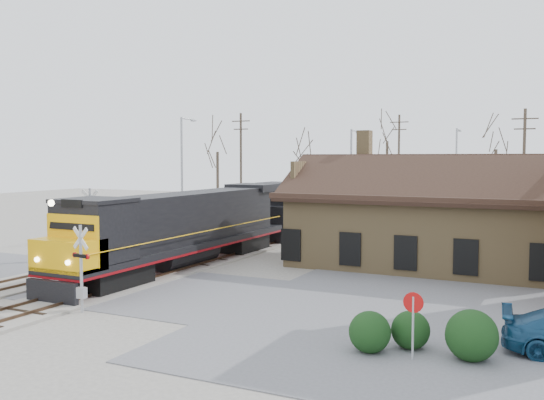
# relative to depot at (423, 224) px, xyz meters

# --- Properties ---
(ground) EXTENTS (140.00, 140.00, 0.00)m
(ground) POSITION_rel_depot_xyz_m (-11.99, -12.00, -2.41)
(ground) COLOR #A8A398
(ground) RESTS_ON ground
(road) EXTENTS (60.00, 9.00, 0.03)m
(road) POSITION_rel_depot_xyz_m (-11.99, -12.00, -2.39)
(road) COLOR #5C5C61
(road) RESTS_ON ground
(parking_lot) EXTENTS (22.00, 26.00, 0.03)m
(parking_lot) POSITION_rel_depot_xyz_m (6.01, -8.00, -2.39)
(parking_lot) COLOR #5C5C61
(parking_lot) RESTS_ON ground
(track_main) EXTENTS (3.40, 90.00, 0.24)m
(track_main) POSITION_rel_depot_xyz_m (-11.99, 3.00, -2.34)
(track_main) COLOR #A8A398
(track_main) RESTS_ON ground
(track_siding) EXTENTS (3.40, 90.00, 0.24)m
(track_siding) POSITION_rel_depot_xyz_m (-16.49, 3.00, -2.34)
(track_siding) COLOR #A8A398
(track_siding) RESTS_ON ground
(depot) EXTENTS (15.20, 9.31, 7.90)m
(depot) POSITION_rel_depot_xyz_m (0.00, 0.00, 0.00)
(depot) COLOR #95794D
(depot) RESTS_ON ground
(locomotive_lead) EXTENTS (2.96, 19.85, 4.41)m
(locomotive_lead) POSITION_rel_depot_xyz_m (-11.99, -7.09, -0.09)
(locomotive_lead) COLOR black
(locomotive_lead) RESTS_ON ground
(locomotive_trailing) EXTENTS (2.96, 19.85, 4.17)m
(locomotive_trailing) POSITION_rel_depot_xyz_m (-11.99, 13.03, -0.09)
(locomotive_trailing) COLOR black
(locomotive_trailing) RESTS_ON ground
(crossbuck_near) EXTENTS (1.01, 0.28, 3.54)m
(crossbuck_near) POSITION_rel_depot_xyz_m (-9.96, -16.76, -0.71)
(crossbuck_near) COLOR #A5A8AD
(crossbuck_near) RESTS_ON ground
(crossbuck_far) EXTENTS (1.21, 0.43, 4.34)m
(crossbuck_far) POSITION_rel_depot_xyz_m (-18.95, -6.52, -0.39)
(crossbuck_far) COLOR #A5A8AD
(crossbuck_far) RESTS_ON ground
(do_not_enter_sign) EXTENTS (0.64, 0.08, 2.13)m
(do_not_enter_sign) POSITION_rel_depot_xyz_m (3.33, -16.73, -0.91)
(do_not_enter_sign) COLOR #A5A8AD
(do_not_enter_sign) RESTS_ON ground
(hedge_a) EXTENTS (1.34, 1.34, 1.34)m
(hedge_a) POSITION_rel_depot_xyz_m (1.93, -16.57, -1.74)
(hedge_a) COLOR black
(hedge_a) RESTS_ON ground
(hedge_b) EXTENTS (1.25, 1.25, 1.25)m
(hedge_b) POSITION_rel_depot_xyz_m (3.01, -15.62, -1.78)
(hedge_b) COLOR black
(hedge_b) RESTS_ON ground
(hedge_c) EXTENTS (1.59, 1.59, 1.59)m
(hedge_c) POSITION_rel_depot_xyz_m (4.95, -15.97, -1.61)
(hedge_c) COLOR black
(hedge_c) RESTS_ON ground
(streetlight_a) EXTENTS (0.25, 2.04, 9.38)m
(streetlight_a) POSITION_rel_depot_xyz_m (-19.75, 4.68, 2.82)
(streetlight_a) COLOR #A5A8AD
(streetlight_a) RESTS_ON ground
(streetlight_b) EXTENTS (0.25, 2.04, 8.48)m
(streetlight_b) POSITION_rel_depot_xyz_m (-8.08, 11.21, 2.37)
(streetlight_b) COLOR #A5A8AD
(streetlight_b) RESTS_ON ground
(streetlight_c) EXTENTS (0.25, 2.04, 8.96)m
(streetlight_c) POSITION_rel_depot_xyz_m (-1.97, 23.42, 2.61)
(streetlight_c) COLOR #A5A8AD
(streetlight_c) RESTS_ON ground
(utility_pole_a) EXTENTS (2.00, 0.24, 10.66)m
(utility_pole_a) POSITION_rel_depot_xyz_m (-22.09, 18.29, 3.16)
(utility_pole_a) COLOR #382D23
(utility_pole_a) RESTS_ON ground
(utility_pole_b) EXTENTS (2.00, 0.24, 10.85)m
(utility_pole_b) POSITION_rel_depot_xyz_m (-9.14, 30.19, 3.25)
(utility_pole_b) COLOR #382D23
(utility_pole_b) RESTS_ON ground
(utility_pole_c) EXTENTS (2.00, 0.24, 10.09)m
(utility_pole_c) POSITION_rel_depot_xyz_m (4.25, 17.07, 2.87)
(utility_pole_c) COLOR #382D23
(utility_pole_c) RESTS_ON ground
(tree_a) EXTENTS (4.58, 4.58, 11.21)m
(tree_a) POSITION_rel_depot_xyz_m (-27.40, 22.52, 5.58)
(tree_a) COLOR #382D23
(tree_a) RESTS_ON ground
(tree_b) EXTENTS (3.72, 3.72, 9.10)m
(tree_b) POSITION_rel_depot_xyz_m (-18.47, 25.75, 4.07)
(tree_b) COLOR #382D23
(tree_b) RESTS_ON ground
(tree_c) EXTENTS (5.44, 5.44, 13.34)m
(tree_c) POSITION_rel_depot_xyz_m (-11.81, 35.19, 7.10)
(tree_c) COLOR #382D23
(tree_c) RESTS_ON ground
(tree_d) EXTENTS (4.71, 4.71, 11.54)m
(tree_d) POSITION_rel_depot_xyz_m (0.85, 29.58, 5.81)
(tree_d) COLOR #382D23
(tree_d) RESTS_ON ground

